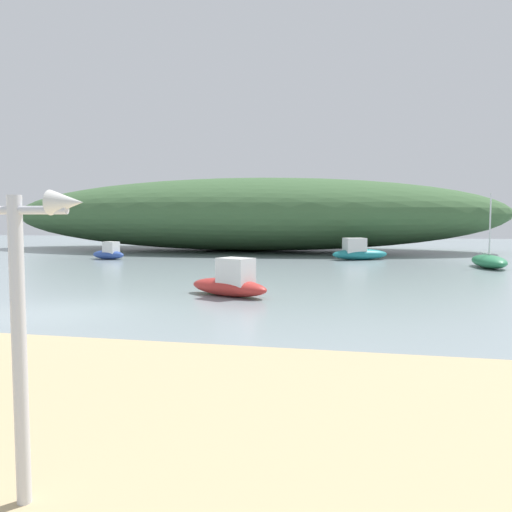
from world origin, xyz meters
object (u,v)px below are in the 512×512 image
sailboat_outer_mooring (489,261)px  motorboat_far_right (358,252)px  motorboat_near_shore (109,253)px  motorboat_off_point (231,282)px

sailboat_outer_mooring → motorboat_far_right: sailboat_outer_mooring is taller
motorboat_near_shore → motorboat_far_right: size_ratio=0.67×
motorboat_near_shore → motorboat_off_point: 18.10m
sailboat_outer_mooring → motorboat_near_shore: bearing=177.2°
sailboat_outer_mooring → motorboat_off_point: sailboat_outer_mooring is taller
motorboat_near_shore → motorboat_far_right: bearing=10.5°
motorboat_near_shore → motorboat_off_point: bearing=-49.3°
motorboat_near_shore → motorboat_far_right: 16.16m
motorboat_far_right → motorboat_off_point: motorboat_far_right is taller
sailboat_outer_mooring → motorboat_far_right: bearing=149.5°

